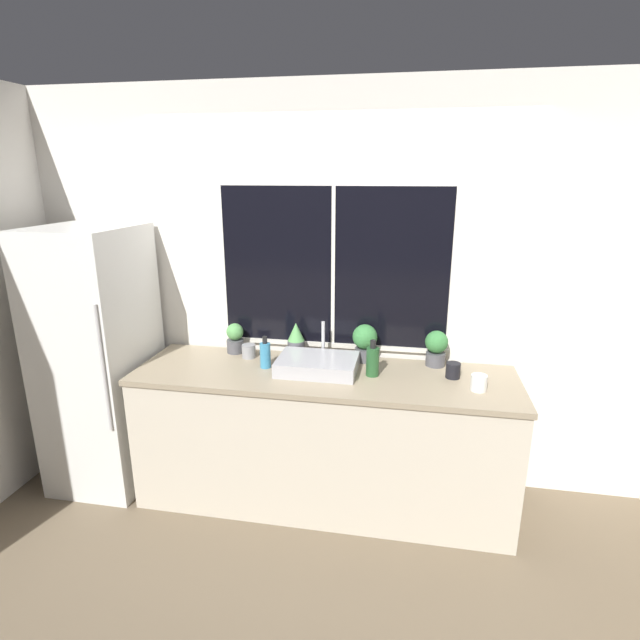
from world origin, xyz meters
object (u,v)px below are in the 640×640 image
refrigerator (99,359)px  potted_plant_center_left (296,340)px  sink (318,364)px  mug_black (453,370)px  potted_plant_far_left (235,338)px  potted_plant_far_right (436,347)px  bottle_tall (373,361)px  soap_bottle (265,355)px  mug_grey (249,351)px  potted_plant_center_right (365,341)px  mug_white (479,383)px

refrigerator → potted_plant_center_left: 1.36m
sink → mug_black: bearing=2.9°
potted_plant_far_left → potted_plant_far_right: potted_plant_far_right is taller
potted_plant_center_left → bottle_tall: (0.54, -0.25, -0.02)m
soap_bottle → mug_black: (1.19, 0.05, -0.04)m
potted_plant_far_right → mug_grey: potted_plant_far_right is taller
refrigerator → bottle_tall: size_ratio=7.79×
bottle_tall → potted_plant_far_left: bearing=166.0°
potted_plant_center_right → sink: bearing=-139.7°
mug_grey → bottle_tall: bearing=-10.7°
bottle_tall → mug_white: bearing=-10.0°
sink → mug_white: 0.99m
mug_grey → potted_plant_far_left: bearing=146.1°
mug_black → sink: bearing=-177.1°
soap_bottle → mug_white: soap_bottle is taller
sink → mug_grey: size_ratio=5.37×
bottle_tall → potted_plant_center_right: bearing=106.7°
mug_black → potted_plant_far_right: bearing=117.3°
bottle_tall → soap_bottle: bearing=179.3°
potted_plant_far_left → potted_plant_far_right: 1.38m
sink → soap_bottle: bearing=-179.6°
potted_plant_far_right → sink: bearing=-162.5°
potted_plant_far_right → bottle_tall: bearing=-148.1°
potted_plant_center_left → potted_plant_far_right: bearing=0.0°
refrigerator → mug_white: refrigerator is taller
soap_bottle → mug_grey: 0.23m
potted_plant_far_left → bottle_tall: 1.01m
potted_plant_center_right → soap_bottle: potted_plant_center_right is taller
sink → potted_plant_far_right: sink is taller
refrigerator → mug_grey: size_ratio=19.32×
potted_plant_center_left → bottle_tall: potted_plant_center_left is taller
refrigerator → mug_white: size_ratio=19.12×
refrigerator → potted_plant_center_right: bearing=8.7°
mug_grey → potted_plant_center_left: bearing=14.9°
potted_plant_center_right → mug_white: potted_plant_center_right is taller
sink → potted_plant_center_left: size_ratio=2.09×
potted_plant_far_right → mug_white: (0.23, -0.36, -0.08)m
refrigerator → bottle_tall: bearing=0.9°
potted_plant_far_right → mug_grey: bearing=-176.2°
potted_plant_center_right → potted_plant_far_right: bearing=0.0°
refrigerator → potted_plant_far_left: (0.89, 0.28, 0.12)m
potted_plant_far_right → mug_black: 0.23m
sink → mug_white: size_ratio=5.32×
soap_bottle → mug_black: bearing=2.2°
mug_grey → soap_bottle: bearing=-43.1°
potted_plant_center_left → potted_plant_far_right: potted_plant_center_left is taller
bottle_tall → mug_grey: (-0.86, 0.16, -0.05)m
potted_plant_center_left → potted_plant_center_right: size_ratio=0.95×
potted_plant_center_right → bottle_tall: 0.26m
sink → potted_plant_far_left: 0.68m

